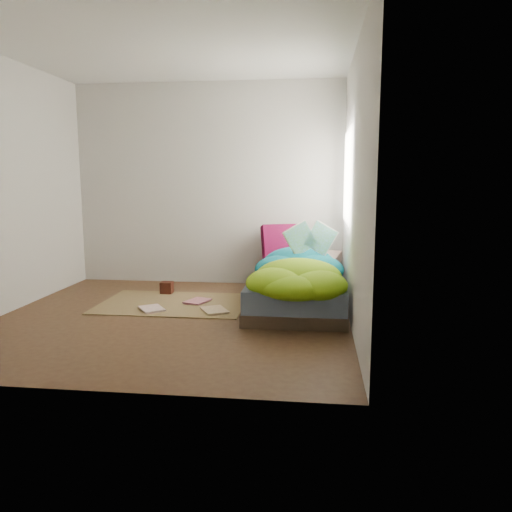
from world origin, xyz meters
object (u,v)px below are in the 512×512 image
(pillow_magenta, at_px, (281,243))
(open_book, at_px, (311,229))
(floor_book_a, at_px, (142,310))
(floor_book_b, at_px, (190,300))
(wooden_box, at_px, (167,287))
(bed, at_px, (298,289))

(pillow_magenta, bearing_deg, open_book, -82.73)
(open_book, bearing_deg, floor_book_a, -173.01)
(open_book, distance_m, floor_book_a, 2.01)
(pillow_magenta, bearing_deg, floor_book_b, -158.00)
(wooden_box, xyz_separation_m, floor_book_b, (0.38, -0.38, -0.05))
(open_book, height_order, floor_book_b, open_book)
(open_book, distance_m, floor_book_b, 1.57)
(pillow_magenta, distance_m, floor_book_a, 1.98)
(floor_book_b, bearing_deg, pillow_magenta, 63.03)
(open_book, distance_m, wooden_box, 1.89)
(pillow_magenta, relative_size, wooden_box, 3.41)
(pillow_magenta, height_order, floor_book_a, pillow_magenta)
(wooden_box, bearing_deg, bed, -10.43)
(floor_book_b, bearing_deg, bed, 24.63)
(wooden_box, bearing_deg, floor_book_a, -90.96)
(pillow_magenta, height_order, floor_book_b, pillow_magenta)
(bed, bearing_deg, pillow_magenta, 107.32)
(bed, relative_size, open_book, 4.14)
(open_book, bearing_deg, bed, -165.60)
(pillow_magenta, bearing_deg, bed, -93.12)
(bed, height_order, floor_book_b, bed)
(bed, distance_m, floor_book_b, 1.22)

